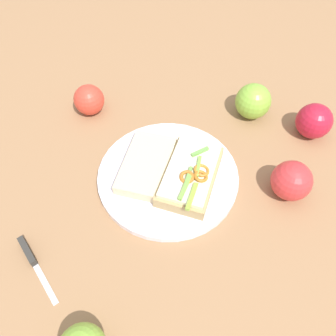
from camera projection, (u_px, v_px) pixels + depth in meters
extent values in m
plane|color=#956B47|center=(168.00, 178.00, 0.69)|extent=(2.00, 2.00, 0.00)
cylinder|color=white|center=(168.00, 176.00, 0.69)|extent=(0.28, 0.28, 0.01)
cube|color=tan|center=(190.00, 176.00, 0.66)|extent=(0.18, 0.18, 0.03)
cube|color=#EBE6C2|center=(190.00, 171.00, 0.65)|extent=(0.16, 0.17, 0.01)
torus|color=#BE6723|center=(187.00, 177.00, 0.63)|extent=(0.04, 0.04, 0.02)
torus|color=#B0681F|center=(201.00, 176.00, 0.63)|extent=(0.03, 0.03, 0.01)
torus|color=#C67628|center=(202.00, 170.00, 0.64)|extent=(0.03, 0.03, 0.01)
cube|color=#719F48|center=(187.00, 179.00, 0.63)|extent=(0.04, 0.05, 0.01)
cube|color=#8EB838|center=(194.00, 195.00, 0.61)|extent=(0.04, 0.05, 0.01)
cube|color=#78AC44|center=(184.00, 188.00, 0.62)|extent=(0.04, 0.05, 0.01)
cube|color=#6BA349|center=(200.00, 152.00, 0.67)|extent=(0.01, 0.04, 0.01)
cube|color=#80B541|center=(198.00, 167.00, 0.64)|extent=(0.04, 0.04, 0.01)
cube|color=beige|center=(147.00, 165.00, 0.68)|extent=(0.17, 0.17, 0.02)
sphere|color=red|center=(314.00, 121.00, 0.73)|extent=(0.09, 0.09, 0.08)
sphere|color=red|center=(291.00, 181.00, 0.64)|extent=(0.09, 0.09, 0.08)
sphere|color=#85BB3A|center=(253.00, 101.00, 0.77)|extent=(0.09, 0.09, 0.08)
sphere|color=red|center=(89.00, 100.00, 0.78)|extent=(0.08, 0.08, 0.07)
cube|color=silver|center=(46.00, 284.00, 0.56)|extent=(0.08, 0.02, 0.00)
cube|color=#302D29|center=(27.00, 251.00, 0.59)|extent=(0.06, 0.02, 0.02)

